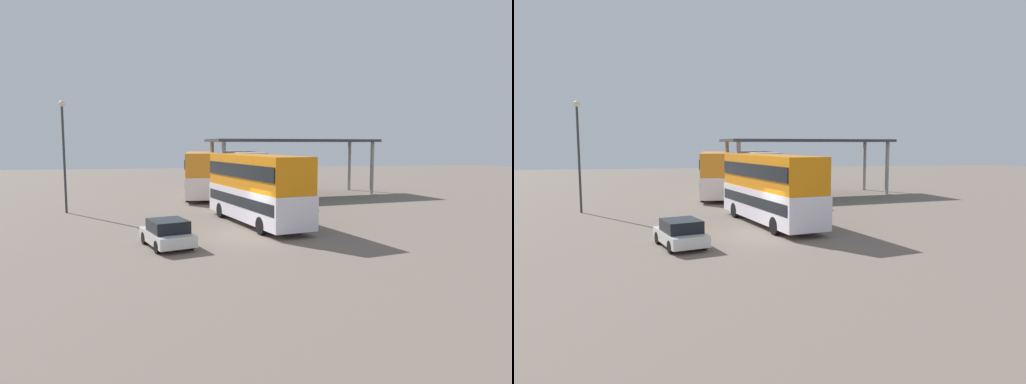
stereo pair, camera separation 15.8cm
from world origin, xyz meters
The scene contains 7 objects.
ground_plane centered at (0.00, 0.00, 0.00)m, with size 140.00×140.00×0.00m, color #706258.
double_decker_main centered at (1.18, 3.49, 2.35)m, with size 4.78×10.66×4.29m.
parked_hatchback centered at (-4.29, -1.80, 0.67)m, with size 2.76×3.99×1.35m.
double_decker_near_canopy centered at (-0.97, 18.41, 2.29)m, with size 3.49×11.13×4.18m.
double_decker_mid_row centered at (2.66, 16.77, 2.34)m, with size 2.65×10.21×4.27m.
depot_canopy centered at (8.03, 18.54, 5.00)m, with size 16.93×7.60×5.41m.
lamppost_tall centered at (-11.32, 10.66, 5.02)m, with size 0.44×0.44×8.00m.
Camera 2 is at (-4.29, -23.52, 4.96)m, focal length 31.45 mm.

